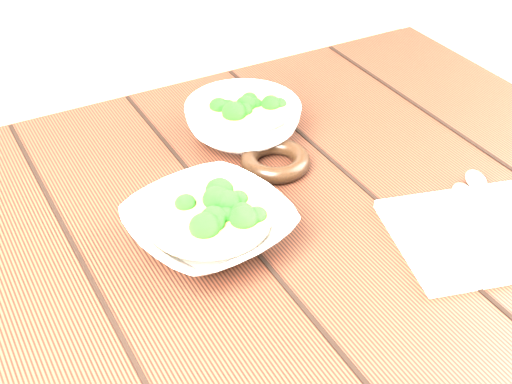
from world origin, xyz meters
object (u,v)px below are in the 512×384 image
at_px(soup_bowl_back, 243,120).
at_px(trivet, 275,161).
at_px(soup_bowl_front, 209,225).
at_px(table, 246,283).
at_px(napkin, 480,233).

bearing_deg(soup_bowl_back, trivet, -89.44).
bearing_deg(trivet, soup_bowl_front, -146.25).
bearing_deg(trivet, table, -138.44).
height_order(table, trivet, trivet).
distance_m(soup_bowl_front, trivet, 0.19).
height_order(soup_bowl_front, trivet, soup_bowl_front).
xyz_separation_m(trivet, napkin, (0.15, -0.27, -0.01)).
bearing_deg(soup_bowl_back, napkin, -67.19).
relative_size(soup_bowl_front, soup_bowl_back, 1.00).
distance_m(soup_bowl_front, napkin, 0.35).
xyz_separation_m(soup_bowl_front, napkin, (0.31, -0.16, -0.02)).
bearing_deg(trivet, soup_bowl_back, 90.56).
distance_m(soup_bowl_back, napkin, 0.40).
distance_m(table, soup_bowl_front, 0.16).
relative_size(table, trivet, 11.61).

